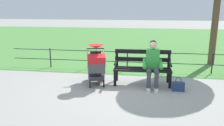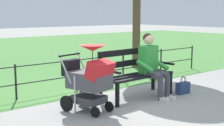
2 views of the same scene
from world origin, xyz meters
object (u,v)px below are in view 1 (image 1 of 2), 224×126
(person_on_bench, at_px, (153,63))
(stroller, at_px, (96,64))
(park_bench, at_px, (142,66))
(handbag, at_px, (178,86))

(person_on_bench, distance_m, stroller, 1.56)
(park_bench, bearing_deg, handbag, 153.61)
(park_bench, distance_m, person_on_bench, 0.38)
(stroller, xyz_separation_m, handbag, (-2.24, 0.23, -0.47))
(park_bench, bearing_deg, person_on_bench, 140.86)
(person_on_bench, height_order, handbag, person_on_bench)
(park_bench, relative_size, stroller, 1.40)
(park_bench, xyz_separation_m, person_on_bench, (-0.27, 0.22, 0.15))
(park_bench, height_order, stroller, stroller)
(person_on_bench, xyz_separation_m, handbag, (-0.68, 0.25, -0.55))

